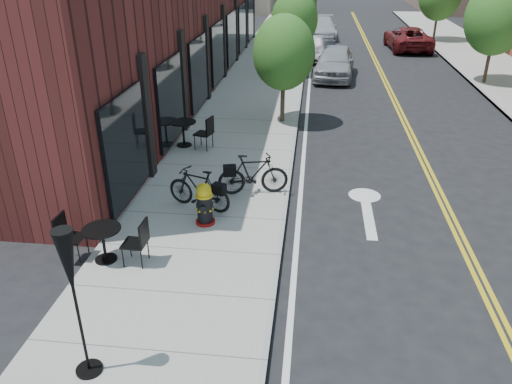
{
  "coord_description": "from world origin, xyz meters",
  "views": [
    {
      "loc": [
        0.49,
        -8.84,
        5.97
      ],
      "look_at": [
        -0.67,
        1.14,
        1.0
      ],
      "focal_mm": 35.0,
      "sensor_mm": 36.0,
      "label": 1
    }
  ],
  "objects_px": {
    "fire_hydrant": "(205,204)",
    "bicycle_right": "(253,174)",
    "patio_umbrella": "(70,274)",
    "parked_car_c": "(322,28)",
    "parked_car_a": "(334,62)",
    "bicycle_left": "(199,189)",
    "parked_car_far": "(408,38)",
    "bistro_set_c": "(183,130)",
    "parked_car_b": "(321,48)",
    "bistro_set_b": "(103,239)"
  },
  "relations": [
    {
      "from": "patio_umbrella",
      "to": "bicycle_right",
      "type": "bearing_deg",
      "value": 74.5
    },
    {
      "from": "bistro_set_c",
      "to": "parked_car_c",
      "type": "bearing_deg",
      "value": 94.42
    },
    {
      "from": "patio_umbrella",
      "to": "parked_car_far",
      "type": "distance_m",
      "value": 29.72
    },
    {
      "from": "bistro_set_b",
      "to": "parked_car_c",
      "type": "bearing_deg",
      "value": 83.58
    },
    {
      "from": "bistro_set_b",
      "to": "bistro_set_c",
      "type": "distance_m",
      "value": 6.66
    },
    {
      "from": "fire_hydrant",
      "to": "bicycle_right",
      "type": "bearing_deg",
      "value": 48.55
    },
    {
      "from": "bistro_set_c",
      "to": "patio_umbrella",
      "type": "bearing_deg",
      "value": -68.97
    },
    {
      "from": "parked_car_a",
      "to": "parked_car_far",
      "type": "distance_m",
      "value": 9.53
    },
    {
      "from": "bicycle_right",
      "to": "bistro_set_c",
      "type": "height_order",
      "value": "bicycle_right"
    },
    {
      "from": "bistro_set_c",
      "to": "patio_umbrella",
      "type": "xyz_separation_m",
      "value": [
        0.9,
        -9.59,
        1.26
      ]
    },
    {
      "from": "bicycle_left",
      "to": "patio_umbrella",
      "type": "relative_size",
      "value": 0.7
    },
    {
      "from": "bistro_set_b",
      "to": "patio_umbrella",
      "type": "distance_m",
      "value": 3.32
    },
    {
      "from": "bicycle_right",
      "to": "parked_car_a",
      "type": "height_order",
      "value": "parked_car_a"
    },
    {
      "from": "bistro_set_b",
      "to": "parked_car_b",
      "type": "bearing_deg",
      "value": 80.79
    },
    {
      "from": "fire_hydrant",
      "to": "bistro_set_c",
      "type": "relative_size",
      "value": 0.51
    },
    {
      "from": "bistro_set_b",
      "to": "parked_car_c",
      "type": "distance_m",
      "value": 29.59
    },
    {
      "from": "patio_umbrella",
      "to": "parked_car_c",
      "type": "height_order",
      "value": "patio_umbrella"
    },
    {
      "from": "bicycle_right",
      "to": "parked_car_b",
      "type": "xyz_separation_m",
      "value": [
        1.74,
        18.13,
        0.0
      ]
    },
    {
      "from": "patio_umbrella",
      "to": "parked_car_a",
      "type": "height_order",
      "value": "patio_umbrella"
    },
    {
      "from": "fire_hydrant",
      "to": "bicycle_right",
      "type": "xyz_separation_m",
      "value": [
        0.93,
        1.68,
        0.06
      ]
    },
    {
      "from": "bicycle_right",
      "to": "parked_car_far",
      "type": "height_order",
      "value": "parked_car_far"
    },
    {
      "from": "parked_car_b",
      "to": "fire_hydrant",
      "type": "bearing_deg",
      "value": -105.65
    },
    {
      "from": "parked_car_b",
      "to": "parked_car_c",
      "type": "relative_size",
      "value": 0.84
    },
    {
      "from": "parked_car_b",
      "to": "bicycle_right",
      "type": "bearing_deg",
      "value": -103.46
    },
    {
      "from": "bicycle_right",
      "to": "patio_umbrella",
      "type": "relative_size",
      "value": 0.73
    },
    {
      "from": "fire_hydrant",
      "to": "bicycle_left",
      "type": "height_order",
      "value": "bicycle_left"
    },
    {
      "from": "fire_hydrant",
      "to": "bistro_set_c",
      "type": "distance_m",
      "value": 5.21
    },
    {
      "from": "fire_hydrant",
      "to": "bistro_set_b",
      "type": "bearing_deg",
      "value": -147.31
    },
    {
      "from": "bicycle_left",
      "to": "bistro_set_c",
      "type": "distance_m",
      "value": 4.43
    },
    {
      "from": "bistro_set_c",
      "to": "parked_car_a",
      "type": "bearing_deg",
      "value": 79.84
    },
    {
      "from": "parked_car_b",
      "to": "bicycle_left",
      "type": "bearing_deg",
      "value": -106.8
    },
    {
      "from": "parked_car_c",
      "to": "bicycle_right",
      "type": "bearing_deg",
      "value": -95.23
    },
    {
      "from": "fire_hydrant",
      "to": "bistro_set_b",
      "type": "height_order",
      "value": "fire_hydrant"
    },
    {
      "from": "fire_hydrant",
      "to": "bistro_set_c",
      "type": "height_order",
      "value": "bistro_set_c"
    },
    {
      "from": "parked_car_c",
      "to": "parked_car_far",
      "type": "height_order",
      "value": "parked_car_far"
    },
    {
      "from": "parked_car_a",
      "to": "bicycle_right",
      "type": "bearing_deg",
      "value": -94.82
    },
    {
      "from": "parked_car_c",
      "to": "patio_umbrella",
      "type": "bearing_deg",
      "value": -97.55
    },
    {
      "from": "parked_car_b",
      "to": "parked_car_far",
      "type": "bearing_deg",
      "value": 26.76
    },
    {
      "from": "fire_hydrant",
      "to": "parked_car_far",
      "type": "relative_size",
      "value": 0.2
    },
    {
      "from": "bistro_set_b",
      "to": "parked_car_a",
      "type": "distance_m",
      "value": 17.88
    },
    {
      "from": "parked_car_far",
      "to": "parked_car_b",
      "type": "bearing_deg",
      "value": 31.54
    },
    {
      "from": "fire_hydrant",
      "to": "patio_umbrella",
      "type": "xyz_separation_m",
      "value": [
        -0.84,
        -4.68,
        1.3
      ]
    },
    {
      "from": "bicycle_right",
      "to": "fire_hydrant",
      "type": "bearing_deg",
      "value": 138.1
    },
    {
      "from": "bistro_set_c",
      "to": "parked_car_b",
      "type": "bearing_deg",
      "value": 89.22
    },
    {
      "from": "bistro_set_b",
      "to": "parked_car_far",
      "type": "distance_m",
      "value": 27.24
    },
    {
      "from": "bicycle_right",
      "to": "patio_umbrella",
      "type": "height_order",
      "value": "patio_umbrella"
    },
    {
      "from": "parked_car_a",
      "to": "parked_car_c",
      "type": "height_order",
      "value": "parked_car_a"
    },
    {
      "from": "fire_hydrant",
      "to": "parked_car_b",
      "type": "distance_m",
      "value": 19.99
    },
    {
      "from": "parked_car_a",
      "to": "parked_car_b",
      "type": "relative_size",
      "value": 1.13
    },
    {
      "from": "bicycle_left",
      "to": "parked_car_b",
      "type": "bearing_deg",
      "value": -168.42
    }
  ]
}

